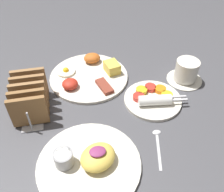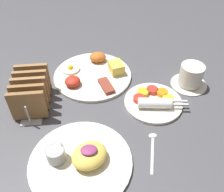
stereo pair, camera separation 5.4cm
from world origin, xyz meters
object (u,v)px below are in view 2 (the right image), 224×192
object	(u,v)px
plate_foreground	(81,159)
toast_rack	(31,92)
plate_breakfast	(93,73)
plate_condiments	(153,101)
coffee_cup	(191,76)

from	to	relation	value
plate_foreground	toast_rack	size ratio (longest dim) A/B	1.43
plate_breakfast	plate_foreground	distance (m)	0.35
plate_breakfast	toast_rack	xyz separation A→B (m)	(-0.19, -0.12, 0.04)
plate_foreground	toast_rack	bearing A→B (deg)	121.82
plate_condiments	toast_rack	bearing A→B (deg)	173.75
plate_foreground	coffee_cup	size ratio (longest dim) A/B	2.15
plate_breakfast	toast_rack	size ratio (longest dim) A/B	1.50
toast_rack	coffee_cup	world-z (taller)	toast_rack
coffee_cup	plate_condiments	bearing A→B (deg)	-151.09
plate_condiments	coffee_cup	distance (m)	0.16
plate_condiments	plate_breakfast	bearing A→B (deg)	137.98
plate_breakfast	toast_rack	bearing A→B (deg)	-147.77
plate_breakfast	toast_rack	distance (m)	0.23
plate_breakfast	plate_condiments	bearing A→B (deg)	-42.02
plate_breakfast	coffee_cup	distance (m)	0.33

